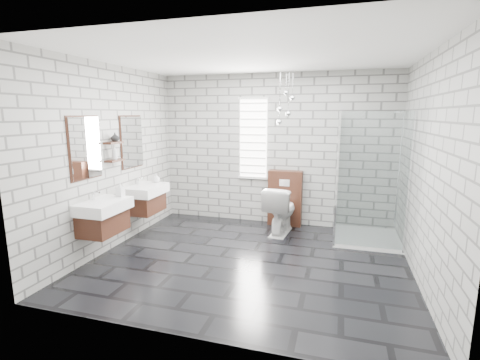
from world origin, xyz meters
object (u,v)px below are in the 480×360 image
at_px(vanity_right, 144,191).
at_px(shower_enclosure, 361,211).
at_px(vanity_left, 101,207).
at_px(toilet, 281,210).
at_px(cistern_panel, 285,198).

xyz_separation_m(vanity_right, shower_enclosure, (3.41, 0.69, -0.25)).
height_order(vanity_right, shower_enclosure, shower_enclosure).
bearing_deg(vanity_left, toilet, 40.41).
relative_size(shower_enclosure, toilet, 2.51).
xyz_separation_m(cistern_panel, shower_enclosure, (1.28, -0.52, 0.00)).
distance_m(cistern_panel, toilet, 0.47).
distance_m(vanity_right, shower_enclosure, 3.49).
xyz_separation_m(vanity_left, shower_enclosure, (3.41, 1.75, -0.25)).
bearing_deg(vanity_left, cistern_panel, 46.90).
relative_size(cistern_panel, shower_enclosure, 0.49).
bearing_deg(cistern_panel, toilet, -90.00).
height_order(vanity_right, toilet, vanity_right).
height_order(vanity_left, shower_enclosure, shower_enclosure).
bearing_deg(toilet, cistern_panel, -84.31).
relative_size(cistern_panel, toilet, 1.23).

